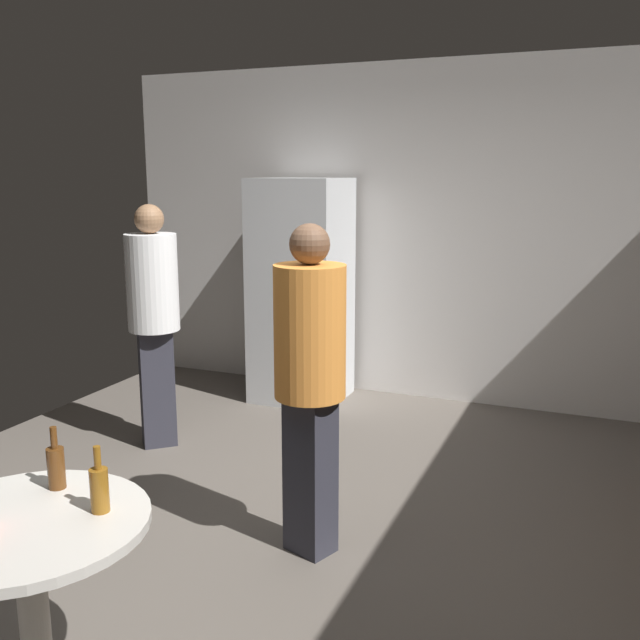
{
  "coord_description": "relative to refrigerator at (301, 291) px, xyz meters",
  "views": [
    {
      "loc": [
        1.4,
        -2.99,
        1.84
      ],
      "look_at": [
        -0.02,
        0.44,
        1.07
      ],
      "focal_mm": 39.83,
      "sensor_mm": 36.0,
      "label": 1
    }
  ],
  "objects": [
    {
      "name": "ground_plane",
      "position": [
        0.92,
        -2.2,
        -0.95
      ],
      "size": [
        5.2,
        5.2,
        0.1
      ],
      "primitive_type": "cube",
      "color": "#5B544C"
    },
    {
      "name": "wall_back",
      "position": [
        0.92,
        0.43,
        0.45
      ],
      "size": [
        5.32,
        0.06,
        2.7
      ],
      "primitive_type": "cube",
      "color": "silver",
      "rests_on": "ground_plane"
    },
    {
      "name": "refrigerator",
      "position": [
        0.0,
        0.0,
        0.0
      ],
      "size": [
        0.7,
        0.68,
        1.8
      ],
      "color": "silver",
      "rests_on": "ground_plane"
    },
    {
      "name": "foreground_table",
      "position": [
        0.62,
        -3.6,
        -0.27
      ],
      "size": [
        0.8,
        0.8,
        0.73
      ],
      "color": "beige",
      "rests_on": "ground_plane"
    },
    {
      "name": "beer_bottle_amber",
      "position": [
        0.8,
        -3.45,
        -0.08
      ],
      "size": [
        0.06,
        0.06,
        0.23
      ],
      "color": "#8C5919",
      "rests_on": "foreground_table"
    },
    {
      "name": "beer_bottle_brown",
      "position": [
        0.54,
        -3.37,
        -0.08
      ],
      "size": [
        0.06,
        0.06,
        0.23
      ],
      "color": "#593314",
      "rests_on": "foreground_table"
    },
    {
      "name": "person_in_white_shirt",
      "position": [
        -0.48,
        -1.33,
        0.06
      ],
      "size": [
        0.48,
        0.48,
        1.64
      ],
      "rotation": [
        0.0,
        0.0,
        -0.83
      ],
      "color": "#2D2D38",
      "rests_on": "ground_plane"
    },
    {
      "name": "person_in_orange_shirt",
      "position": [
        1.04,
        -2.22,
        0.04
      ],
      "size": [
        0.44,
        0.44,
        1.62
      ],
      "rotation": [
        0.0,
        0.0,
        -1.92
      ],
      "color": "#2D2D38",
      "rests_on": "ground_plane"
    }
  ]
}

